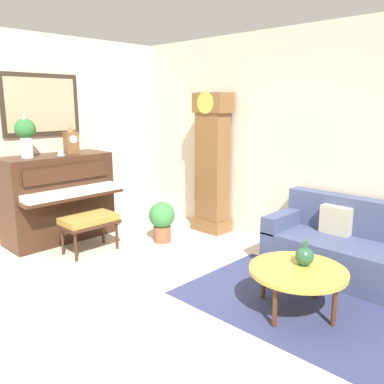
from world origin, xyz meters
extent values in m
cube|color=beige|center=(0.00, 0.00, -0.05)|extent=(6.40, 6.00, 0.10)
cube|color=beige|center=(-2.60, 0.00, 1.40)|extent=(0.10, 4.90, 2.80)
cube|color=#33281E|center=(-2.54, 0.36, 1.85)|extent=(0.03, 1.10, 0.84)
cube|color=tan|center=(-2.52, 0.36, 1.85)|extent=(0.01, 0.98, 0.72)
cube|color=beige|center=(0.00, 2.40, 1.40)|extent=(5.30, 0.10, 2.80)
cube|color=navy|center=(1.10, 1.02, 0.00)|extent=(2.10, 1.50, 0.01)
cube|color=#3D2316|center=(-2.25, 0.36, 0.59)|extent=(0.60, 1.44, 1.19)
cube|color=#3D2316|center=(-1.82, 0.36, 0.68)|extent=(0.28, 1.38, 0.04)
cube|color=white|center=(-1.82, 0.36, 0.74)|extent=(0.26, 1.32, 0.08)
cube|color=#3D2316|center=(-1.93, 0.36, 0.98)|extent=(0.03, 1.20, 0.20)
cube|color=#3D2316|center=(-1.50, 0.38, 0.38)|extent=(0.42, 0.70, 0.04)
cube|color=olive|center=(-1.50, 0.38, 0.44)|extent=(0.40, 0.68, 0.08)
cylinder|color=#3D2316|center=(-1.34, 0.08, 0.18)|extent=(0.04, 0.04, 0.36)
cylinder|color=#3D2316|center=(-1.34, 0.68, 0.18)|extent=(0.04, 0.04, 0.36)
cylinder|color=#3D2316|center=(-1.66, 0.08, 0.18)|extent=(0.04, 0.04, 0.36)
cylinder|color=#3D2316|center=(-1.66, 0.68, 0.18)|extent=(0.04, 0.04, 0.36)
cube|color=brown|center=(-0.97, 2.13, 0.09)|extent=(0.52, 0.34, 0.18)
cube|color=brown|center=(-0.97, 2.13, 0.89)|extent=(0.44, 0.28, 1.78)
cube|color=brown|center=(-0.97, 2.13, 1.88)|extent=(0.52, 0.32, 0.28)
cylinder|color=gold|center=(-0.97, 1.98, 1.88)|extent=(0.30, 0.02, 0.30)
cylinder|color=gold|center=(-0.97, 2.08, 0.95)|extent=(0.03, 0.03, 0.70)
cube|color=#424C70|center=(1.28, 1.91, 0.21)|extent=(1.90, 0.80, 0.42)
cube|color=#424C70|center=(1.28, 2.21, 0.62)|extent=(1.90, 0.20, 0.44)
cube|color=#424C70|center=(0.42, 1.91, 0.50)|extent=(0.18, 0.80, 0.20)
cube|color=#B7AD93|center=(0.98, 2.05, 0.58)|extent=(0.34, 0.12, 0.32)
cylinder|color=gold|center=(1.19, 0.87, 0.40)|extent=(0.88, 0.88, 0.04)
torus|color=#4C2B19|center=(1.19, 0.87, 0.40)|extent=(0.88, 0.88, 0.04)
cylinder|color=#4C2B19|center=(1.19, 1.23, 0.19)|extent=(0.04, 0.04, 0.38)
cylinder|color=#4C2B19|center=(1.55, 0.87, 0.19)|extent=(0.04, 0.04, 0.38)
cylinder|color=#4C2B19|center=(1.19, 0.51, 0.19)|extent=(0.04, 0.04, 0.38)
cylinder|color=#4C2B19|center=(0.83, 0.87, 0.19)|extent=(0.04, 0.04, 0.38)
cube|color=brown|center=(-2.23, 0.61, 1.34)|extent=(0.12, 0.18, 0.30)
cylinder|color=white|center=(-2.17, 0.61, 1.39)|extent=(0.01, 0.11, 0.11)
cone|color=brown|center=(-2.23, 0.61, 1.53)|extent=(0.10, 0.10, 0.08)
cylinder|color=silver|center=(-2.23, -0.02, 1.32)|extent=(0.15, 0.15, 0.26)
sphere|color=#2D6B33|center=(-2.23, -0.02, 1.56)|extent=(0.26, 0.26, 0.26)
cone|color=#D199B7|center=(-2.20, -0.04, 1.69)|extent=(0.06, 0.06, 0.16)
cylinder|color=#ADC6D6|center=(-2.14, 0.40, 1.19)|extent=(0.12, 0.12, 0.01)
cylinder|color=#ADC6D6|center=(-2.14, 0.40, 1.22)|extent=(0.08, 0.08, 0.06)
cylinder|color=#234C33|center=(1.18, 0.98, 0.43)|extent=(0.09, 0.09, 0.01)
sphere|color=#285638|center=(1.18, 0.98, 0.51)|extent=(0.17, 0.17, 0.17)
cylinder|color=#285638|center=(1.18, 0.98, 0.62)|extent=(0.04, 0.04, 0.08)
cylinder|color=#935138|center=(-1.12, 1.28, 0.11)|extent=(0.24, 0.24, 0.22)
sphere|color=#387F3D|center=(-1.12, 1.28, 0.38)|extent=(0.36, 0.36, 0.36)
camera|label=1|loc=(2.85, -2.22, 1.88)|focal=37.50mm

